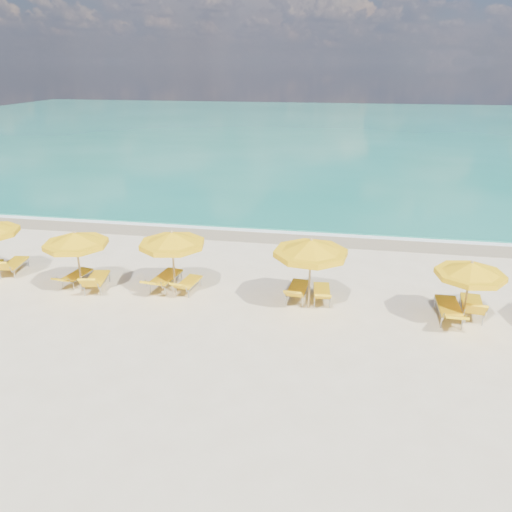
# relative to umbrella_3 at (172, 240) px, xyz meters

# --- Properties ---
(ground_plane) EXTENTS (120.00, 120.00, 0.00)m
(ground_plane) POSITION_rel_umbrella_3_xyz_m (2.74, -0.53, -1.97)
(ground_plane) COLOR beige
(ocean) EXTENTS (120.00, 80.00, 0.30)m
(ocean) POSITION_rel_umbrella_3_xyz_m (2.74, 47.47, -1.97)
(ocean) COLOR #13705D
(ocean) RESTS_ON ground
(wet_sand_band) EXTENTS (120.00, 2.60, 0.01)m
(wet_sand_band) POSITION_rel_umbrella_3_xyz_m (2.74, 6.87, -1.97)
(wet_sand_band) COLOR tan
(wet_sand_band) RESTS_ON ground
(foam_line) EXTENTS (120.00, 1.20, 0.03)m
(foam_line) POSITION_rel_umbrella_3_xyz_m (2.74, 7.67, -1.97)
(foam_line) COLOR white
(foam_line) RESTS_ON ground
(whitecap_near) EXTENTS (14.00, 0.36, 0.05)m
(whitecap_near) POSITION_rel_umbrella_3_xyz_m (-3.26, 16.47, -1.97)
(whitecap_near) COLOR white
(whitecap_near) RESTS_ON ground
(whitecap_far) EXTENTS (18.00, 0.30, 0.05)m
(whitecap_far) POSITION_rel_umbrella_3_xyz_m (10.74, 23.47, -1.97)
(whitecap_far) COLOR white
(whitecap_far) RESTS_ON ground
(umbrella_2) EXTENTS (2.55, 2.55, 2.25)m
(umbrella_2) POSITION_rel_umbrella_3_xyz_m (-3.33, -0.44, -0.06)
(umbrella_2) COLOR tan
(umbrella_2) RESTS_ON ground
(umbrella_3) EXTENTS (2.73, 2.73, 2.31)m
(umbrella_3) POSITION_rel_umbrella_3_xyz_m (0.00, 0.00, 0.00)
(umbrella_3) COLOR tan
(umbrella_3) RESTS_ON ground
(umbrella_4) EXTENTS (2.96, 2.96, 2.46)m
(umbrella_4) POSITION_rel_umbrella_3_xyz_m (4.75, -0.33, 0.12)
(umbrella_4) COLOR tan
(umbrella_4) RESTS_ON ground
(umbrella_5) EXTENTS (2.51, 2.51, 2.12)m
(umbrella_5) POSITION_rel_umbrella_3_xyz_m (9.56, -0.59, -0.17)
(umbrella_5) COLOR tan
(umbrella_5) RESTS_ON ground
(lounger_1_right) EXTENTS (0.87, 1.83, 0.87)m
(lounger_1_right) POSITION_rel_umbrella_3_xyz_m (-6.70, 0.58, -1.75)
(lounger_1_right) COLOR #A5A8AD
(lounger_1_right) RESTS_ON ground
(lounger_2_left) EXTENTS (0.79, 1.74, 0.62)m
(lounger_2_left) POSITION_rel_umbrella_3_xyz_m (-3.82, 0.09, -1.78)
(lounger_2_left) COLOR #A5A8AD
(lounger_2_left) RESTS_ON ground
(lounger_2_right) EXTENTS (0.96, 1.90, 0.89)m
(lounger_2_right) POSITION_rel_umbrella_3_xyz_m (-2.84, -0.25, -1.74)
(lounger_2_right) COLOR #A5A8AD
(lounger_2_right) RESTS_ON ground
(lounger_3_left) EXTENTS (0.93, 2.08, 0.75)m
(lounger_3_left) POSITION_rel_umbrella_3_xyz_m (-0.47, 0.32, -1.74)
(lounger_3_left) COLOR #A5A8AD
(lounger_3_left) RESTS_ON ground
(lounger_3_right) EXTENTS (0.77, 1.68, 0.72)m
(lounger_3_right) POSITION_rel_umbrella_3_xyz_m (0.44, 0.17, -1.77)
(lounger_3_right) COLOR #A5A8AD
(lounger_3_right) RESTS_ON ground
(lounger_4_left) EXTENTS (0.74, 1.89, 0.80)m
(lounger_4_left) POSITION_rel_umbrella_3_xyz_m (4.32, 0.24, -1.75)
(lounger_4_left) COLOR #A5A8AD
(lounger_4_left) RESTS_ON ground
(lounger_4_right) EXTENTS (0.69, 1.74, 0.71)m
(lounger_4_right) POSITION_rel_umbrella_3_xyz_m (5.15, 0.25, -1.77)
(lounger_4_right) COLOR #A5A8AD
(lounger_4_right) RESTS_ON ground
(lounger_5_left) EXTENTS (0.70, 2.10, 0.76)m
(lounger_5_left) POSITION_rel_umbrella_3_xyz_m (9.17, -0.39, -1.73)
(lounger_5_left) COLOR #A5A8AD
(lounger_5_left) RESTS_ON ground
(lounger_5_right) EXTENTS (0.87, 1.94, 0.93)m
(lounger_5_right) POSITION_rel_umbrella_3_xyz_m (9.93, -0.01, -1.73)
(lounger_5_right) COLOR #A5A8AD
(lounger_5_right) RESTS_ON ground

